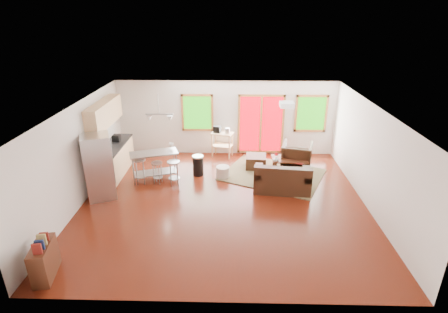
{
  "coord_description": "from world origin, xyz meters",
  "views": [
    {
      "loc": [
        0.22,
        -8.18,
        4.75
      ],
      "look_at": [
        0.0,
        0.3,
        1.2
      ],
      "focal_mm": 28.0,
      "sensor_mm": 36.0,
      "label": 1
    }
  ],
  "objects_px": {
    "rug": "(273,175)",
    "island": "(154,161)",
    "coffee_table": "(289,160)",
    "armchair": "(297,154)",
    "loveseat": "(282,180)",
    "refrigerator": "(99,167)",
    "kitchen_cart": "(222,136)",
    "ottoman": "(256,162)"
  },
  "relations": [
    {
      "from": "rug",
      "to": "loveseat",
      "type": "bearing_deg",
      "value": -81.25
    },
    {
      "from": "coffee_table",
      "to": "armchair",
      "type": "xyz_separation_m",
      "value": [
        0.27,
        0.26,
        0.09
      ]
    },
    {
      "from": "coffee_table",
      "to": "refrigerator",
      "type": "relative_size",
      "value": 0.62
    },
    {
      "from": "kitchen_cart",
      "to": "island",
      "type": "bearing_deg",
      "value": -136.15
    },
    {
      "from": "refrigerator",
      "to": "kitchen_cart",
      "type": "xyz_separation_m",
      "value": [
        3.19,
        2.97,
        -0.14
      ]
    },
    {
      "from": "loveseat",
      "to": "coffee_table",
      "type": "distance_m",
      "value": 1.37
    },
    {
      "from": "coffee_table",
      "to": "refrigerator",
      "type": "height_order",
      "value": "refrigerator"
    },
    {
      "from": "island",
      "to": "kitchen_cart",
      "type": "xyz_separation_m",
      "value": [
        1.95,
        1.88,
        0.15
      ]
    },
    {
      "from": "coffee_table",
      "to": "refrigerator",
      "type": "xyz_separation_m",
      "value": [
        -5.37,
        -1.8,
        0.52
      ]
    },
    {
      "from": "armchair",
      "to": "refrigerator",
      "type": "distance_m",
      "value": 6.02
    },
    {
      "from": "coffee_table",
      "to": "ottoman",
      "type": "height_order",
      "value": "coffee_table"
    },
    {
      "from": "ottoman",
      "to": "refrigerator",
      "type": "bearing_deg",
      "value": -155.08
    },
    {
      "from": "armchair",
      "to": "island",
      "type": "distance_m",
      "value": 4.52
    },
    {
      "from": "armchair",
      "to": "ottoman",
      "type": "relative_size",
      "value": 1.47
    },
    {
      "from": "coffee_table",
      "to": "island",
      "type": "distance_m",
      "value": 4.21
    },
    {
      "from": "coffee_table",
      "to": "armchair",
      "type": "bearing_deg",
      "value": 43.76
    },
    {
      "from": "rug",
      "to": "refrigerator",
      "type": "distance_m",
      "value": 5.12
    },
    {
      "from": "rug",
      "to": "island",
      "type": "bearing_deg",
      "value": -173.87
    },
    {
      "from": "rug",
      "to": "armchair",
      "type": "relative_size",
      "value": 3.06
    },
    {
      "from": "loveseat",
      "to": "island",
      "type": "bearing_deg",
      "value": 177.46
    },
    {
      "from": "coffee_table",
      "to": "island",
      "type": "relative_size",
      "value": 0.74
    },
    {
      "from": "loveseat",
      "to": "armchair",
      "type": "xyz_separation_m",
      "value": [
        0.67,
        1.57,
        0.14
      ]
    },
    {
      "from": "rug",
      "to": "island",
      "type": "xyz_separation_m",
      "value": [
        -3.59,
        -0.39,
        0.59
      ]
    },
    {
      "from": "coffee_table",
      "to": "kitchen_cart",
      "type": "xyz_separation_m",
      "value": [
        -2.19,
        1.17,
        0.37
      ]
    },
    {
      "from": "rug",
      "to": "ottoman",
      "type": "bearing_deg",
      "value": 132.95
    },
    {
      "from": "rug",
      "to": "island",
      "type": "relative_size",
      "value": 1.93
    },
    {
      "from": "island",
      "to": "refrigerator",
      "type": "bearing_deg",
      "value": -138.5
    },
    {
      "from": "rug",
      "to": "island",
      "type": "distance_m",
      "value": 3.66
    },
    {
      "from": "rug",
      "to": "armchair",
      "type": "bearing_deg",
      "value": 35.42
    },
    {
      "from": "island",
      "to": "loveseat",
      "type": "bearing_deg",
      "value": -9.14
    },
    {
      "from": "rug",
      "to": "coffee_table",
      "type": "bearing_deg",
      "value": 30.52
    },
    {
      "from": "loveseat",
      "to": "refrigerator",
      "type": "xyz_separation_m",
      "value": [
        -4.98,
        -0.49,
        0.56
      ]
    },
    {
      "from": "loveseat",
      "to": "island",
      "type": "relative_size",
      "value": 1.11
    },
    {
      "from": "rug",
      "to": "refrigerator",
      "type": "relative_size",
      "value": 1.61
    },
    {
      "from": "armchair",
      "to": "kitchen_cart",
      "type": "relative_size",
      "value": 0.86
    },
    {
      "from": "armchair",
      "to": "refrigerator",
      "type": "xyz_separation_m",
      "value": [
        -5.65,
        -2.06,
        0.42
      ]
    },
    {
      "from": "rug",
      "to": "ottoman",
      "type": "distance_m",
      "value": 0.76
    },
    {
      "from": "rug",
      "to": "kitchen_cart",
      "type": "relative_size",
      "value": 2.62
    },
    {
      "from": "armchair",
      "to": "island",
      "type": "height_order",
      "value": "armchair"
    },
    {
      "from": "armchair",
      "to": "ottoman",
      "type": "xyz_separation_m",
      "value": [
        -1.32,
        -0.05,
        -0.26
      ]
    },
    {
      "from": "rug",
      "to": "coffee_table",
      "type": "distance_m",
      "value": 0.73
    },
    {
      "from": "coffee_table",
      "to": "kitchen_cart",
      "type": "relative_size",
      "value": 1.0
    }
  ]
}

